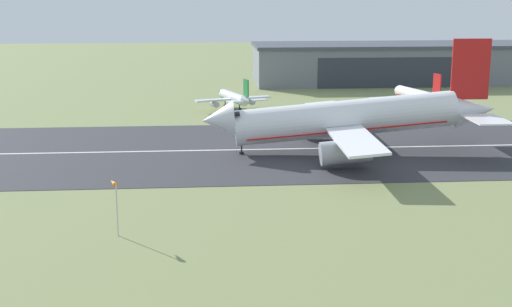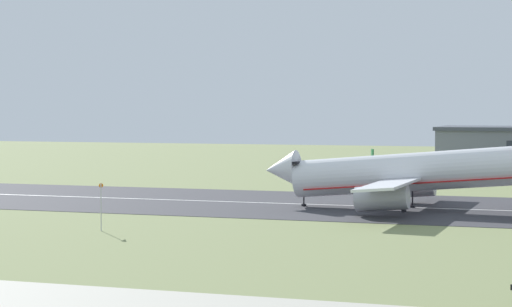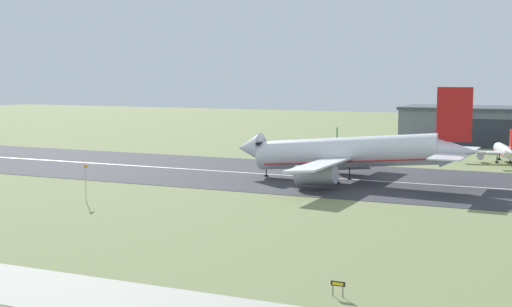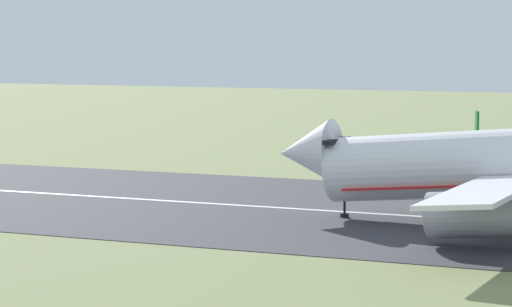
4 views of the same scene
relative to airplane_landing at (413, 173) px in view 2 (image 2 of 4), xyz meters
The scene contains 7 objects.
ground_plane 57.25m from the airplane_landing, 95.02° to the right, with size 645.10×645.10×0.00m, color #7A8451.
runway_strip 8.61m from the airplane_landing, 143.07° to the left, with size 405.10×47.95×0.06m, color #333338.
runway_centreline 8.59m from the airplane_landing, 143.07° to the left, with size 364.59×0.70×0.01m, color silver.
taxiway_road 84.27m from the airplane_landing, 93.40° to the right, with size 303.82×11.46×0.05m, color #B2AD9E.
airplane_landing is the anchor object (origin of this frame).
airplane_parked_east 49.72m from the airplane_landing, 110.50° to the left, with size 18.41×18.82×8.19m.
windsock_pole 53.11m from the airplane_landing, 132.17° to the right, with size 1.35×2.34×6.44m.
Camera 2 is at (32.15, -43.41, 16.68)m, focal length 70.00 mm.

